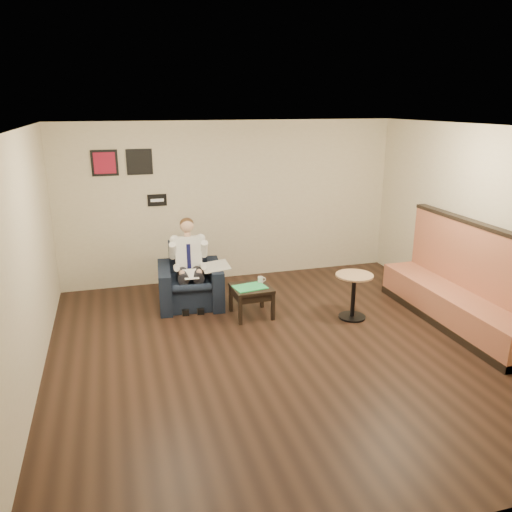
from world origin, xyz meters
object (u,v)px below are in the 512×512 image
object	(u,v)px
side_table	(251,301)
green_folder	(250,287)
armchair	(190,276)
seated_man	(190,268)
cafe_table	(353,296)
smartphone	(251,282)
coffee_mug	(260,280)
banquette	(458,276)

from	to	relation	value
side_table	green_folder	world-z (taller)	green_folder
armchair	side_table	size ratio (longest dim) A/B	1.73
seated_man	cafe_table	size ratio (longest dim) A/B	1.89
side_table	seated_man	bearing A→B (deg)	144.45
seated_man	cafe_table	xyz separation A→B (m)	(2.24, -1.08, -0.30)
armchair	smartphone	size ratio (longest dim) A/B	6.79
side_table	coffee_mug	bearing A→B (deg)	35.67
armchair	cafe_table	world-z (taller)	armchair
banquette	cafe_table	distance (m)	1.49
cafe_table	side_table	bearing A→B (deg)	160.63
coffee_mug	smartphone	world-z (taller)	coffee_mug
seated_man	smartphone	size ratio (longest dim) A/B	9.00
seated_man	green_folder	bearing A→B (deg)	-32.67
side_table	coffee_mug	distance (m)	0.36
smartphone	green_folder	bearing A→B (deg)	-103.96
green_folder	banquette	distance (m)	2.98
seated_man	side_table	world-z (taller)	seated_man
side_table	smartphone	bearing A→B (deg)	74.63
cafe_table	smartphone	bearing A→B (deg)	154.19
armchair	cafe_table	xyz separation A→B (m)	(2.23, -1.21, -0.13)
side_table	cafe_table	xyz separation A→B (m)	(1.42, -0.50, 0.11)
armchair	green_folder	xyz separation A→B (m)	(0.78, -0.73, -0.00)
smartphone	cafe_table	size ratio (longest dim) A/B	0.21
seated_man	side_table	bearing A→B (deg)	-30.65
green_folder	coffee_mug	world-z (taller)	coffee_mug
armchair	smartphone	world-z (taller)	armchair
seated_man	cafe_table	bearing A→B (deg)	-20.92
cafe_table	banquette	bearing A→B (deg)	-23.97
green_folder	banquette	bearing A→B (deg)	-21.02
armchair	smartphone	xyz separation A→B (m)	(0.85, -0.54, -0.01)
green_folder	banquette	size ratio (longest dim) A/B	0.16
side_table	cafe_table	world-z (taller)	cafe_table
armchair	seated_man	world-z (taller)	seated_man
smartphone	cafe_table	world-z (taller)	cafe_table
green_folder	smartphone	world-z (taller)	green_folder
smartphone	banquette	bearing A→B (deg)	-16.90
armchair	cafe_table	size ratio (longest dim) A/B	1.43
coffee_mug	smartphone	distance (m)	0.15
smartphone	banquette	world-z (taller)	banquette
seated_man	armchair	bearing A→B (deg)	90.00
banquette	armchair	bearing A→B (deg)	153.19
seated_man	green_folder	world-z (taller)	seated_man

